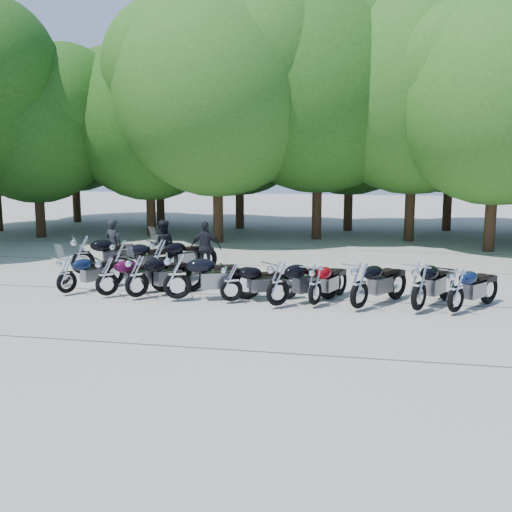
% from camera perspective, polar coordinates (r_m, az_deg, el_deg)
% --- Properties ---
extents(ground, '(90.00, 90.00, 0.00)m').
position_cam_1_polar(ground, '(14.66, -1.13, -5.20)').
color(ground, gray).
rests_on(ground, ground).
extents(tree_1, '(6.97, 6.97, 8.55)m').
position_cam_1_polar(tree_1, '(29.28, -20.31, 11.56)').
color(tree_1, '#3A2614').
rests_on(tree_1, ground).
extents(tree_2, '(7.31, 7.31, 8.97)m').
position_cam_1_polar(tree_2, '(28.64, -10.21, 12.55)').
color(tree_2, '#3A2614').
rests_on(tree_2, ground).
extents(tree_3, '(8.70, 8.70, 10.67)m').
position_cam_1_polar(tree_3, '(26.07, -3.75, 15.21)').
color(tree_3, '#3A2614').
rests_on(tree_3, ground).
extents(tree_4, '(9.13, 9.13, 11.20)m').
position_cam_1_polar(tree_4, '(27.22, 6.00, 15.61)').
color(tree_4, '#3A2614').
rests_on(tree_4, ground).
extents(tree_5, '(9.04, 9.04, 11.10)m').
position_cam_1_polar(tree_5, '(27.26, 14.90, 15.21)').
color(tree_5, '#3A2614').
rests_on(tree_5, ground).
extents(tree_6, '(8.00, 8.00, 9.82)m').
position_cam_1_polar(tree_6, '(25.18, 22.06, 13.60)').
color(tree_6, '#3A2614').
rests_on(tree_6, ground).
extents(tree_9, '(7.59, 7.59, 9.32)m').
position_cam_1_polar(tree_9, '(35.57, -17.06, 12.00)').
color(tree_9, '#3A2614').
rests_on(tree_9, ground).
extents(tree_10, '(7.78, 7.78, 9.55)m').
position_cam_1_polar(tree_10, '(32.89, -9.30, 12.76)').
color(tree_10, '#3A2614').
rests_on(tree_10, ground).
extents(tree_11, '(7.56, 7.56, 9.28)m').
position_cam_1_polar(tree_11, '(31.08, -1.59, 12.78)').
color(tree_11, '#3A2614').
rests_on(tree_11, ground).
extents(tree_12, '(7.88, 7.88, 9.67)m').
position_cam_1_polar(tree_12, '(30.42, 8.99, 13.17)').
color(tree_12, '#3A2614').
rests_on(tree_12, ground).
extents(tree_13, '(8.31, 8.31, 10.20)m').
position_cam_1_polar(tree_13, '(31.64, 18.20, 13.25)').
color(tree_13, '#3A2614').
rests_on(tree_13, ground).
extents(motorcycle_0, '(1.61, 2.15, 1.19)m').
position_cam_1_polar(motorcycle_0, '(16.89, -17.62, -1.60)').
color(motorcycle_0, '#0B1734').
rests_on(motorcycle_0, ground).
extents(motorcycle_1, '(2.09, 1.93, 1.23)m').
position_cam_1_polar(motorcycle_1, '(16.27, -14.03, -1.78)').
color(motorcycle_1, '#3B0825').
rests_on(motorcycle_1, ground).
extents(motorcycle_2, '(2.10, 2.20, 1.32)m').
position_cam_1_polar(motorcycle_2, '(15.89, -11.30, -1.79)').
color(motorcycle_2, black).
rests_on(motorcycle_2, ground).
extents(motorcycle_3, '(2.63, 1.60, 1.43)m').
position_cam_1_polar(motorcycle_3, '(15.49, -7.51, -1.77)').
color(motorcycle_3, black).
rests_on(motorcycle_3, ground).
extents(motorcycle_4, '(2.13, 1.54, 1.17)m').
position_cam_1_polar(motorcycle_4, '(15.20, -2.37, -2.40)').
color(motorcycle_4, black).
rests_on(motorcycle_4, ground).
extents(motorcycle_5, '(2.15, 2.20, 1.33)m').
position_cam_1_polar(motorcycle_5, '(14.70, 2.10, -2.49)').
color(motorcycle_5, black).
rests_on(motorcycle_5, ground).
extents(motorcycle_6, '(1.35, 2.22, 1.20)m').
position_cam_1_polar(motorcycle_6, '(14.89, 5.65, -2.63)').
color(motorcycle_6, maroon).
rests_on(motorcycle_6, ground).
extents(motorcycle_7, '(1.91, 2.39, 1.34)m').
position_cam_1_polar(motorcycle_7, '(14.65, 9.82, -2.65)').
color(motorcycle_7, black).
rests_on(motorcycle_7, ground).
extents(motorcycle_8, '(1.79, 2.52, 1.38)m').
position_cam_1_polar(motorcycle_8, '(14.75, 15.28, -2.69)').
color(motorcycle_8, black).
rests_on(motorcycle_8, ground).
extents(motorcycle_9, '(1.89, 2.19, 1.26)m').
position_cam_1_polar(motorcycle_9, '(14.87, 18.52, -2.98)').
color(motorcycle_9, '#0D1939').
rests_on(motorcycle_9, ground).
extents(motorcycle_10, '(2.59, 2.01, 1.45)m').
position_cam_1_polar(motorcycle_10, '(19.39, -16.19, 0.24)').
color(motorcycle_10, black).
rests_on(motorcycle_10, ground).
extents(motorcycle_11, '(2.39, 1.77, 1.33)m').
position_cam_1_polar(motorcycle_11, '(18.77, -12.80, -0.11)').
color(motorcycle_11, black).
rests_on(motorcycle_11, ground).
extents(motorcycle_12, '(2.12, 2.28, 1.35)m').
position_cam_1_polar(motorcycle_12, '(18.58, -9.20, -0.05)').
color(motorcycle_12, black).
rests_on(motorcycle_12, ground).
extents(rider_0, '(0.69, 0.54, 1.67)m').
position_cam_1_polar(rider_0, '(20.36, -13.42, 1.10)').
color(rider_0, black).
rests_on(rider_0, ground).
extents(rider_1, '(0.92, 0.77, 1.69)m').
position_cam_1_polar(rider_1, '(19.61, -8.86, 0.96)').
color(rider_1, black).
rests_on(rider_1, ground).
extents(rider_2, '(1.02, 0.47, 1.69)m').
position_cam_1_polar(rider_2, '(19.00, -4.81, 0.77)').
color(rider_2, black).
rests_on(rider_2, ground).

